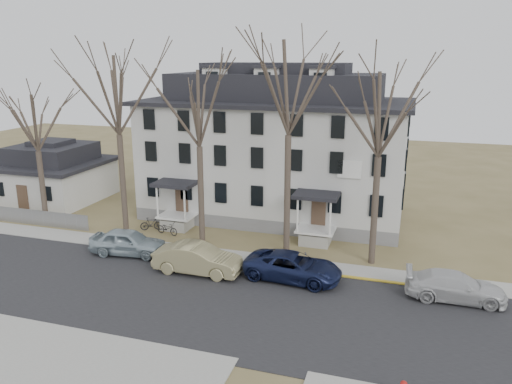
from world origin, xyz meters
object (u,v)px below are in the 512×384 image
(bicycle_right, at_px, (151,224))
(tree_bungalow, at_px, (35,119))
(boarding_house, at_px, (276,149))
(tree_mid_left, at_px, (198,103))
(tree_center, at_px, (289,81))
(car_navy, at_px, (293,267))
(car_white, at_px, (455,287))
(bicycle_left, at_px, (167,229))
(tree_far_left, at_px, (116,90))
(tree_mid_right, at_px, (381,109))
(car_tan, at_px, (198,259))
(car_silver, at_px, (128,243))
(small_house, at_px, (54,175))

(bicycle_right, bearing_deg, tree_bungalow, 71.15)
(boarding_house, xyz_separation_m, tree_mid_left, (-3.00, -8.15, 4.22))
(tree_center, bearing_deg, tree_mid_left, 180.00)
(boarding_house, relative_size, tree_center, 1.41)
(car_navy, height_order, car_white, car_navy)
(bicycle_left, bearing_deg, car_white, -91.40)
(tree_far_left, relative_size, tree_bungalow, 1.27)
(tree_mid_left, height_order, bicycle_left, tree_mid_left)
(tree_bungalow, bearing_deg, tree_mid_right, 0.00)
(car_tan, distance_m, bicycle_right, 8.72)
(tree_bungalow, relative_size, car_navy, 1.92)
(boarding_house, distance_m, tree_bungalow, 18.17)
(tree_center, bearing_deg, car_white, -20.21)
(boarding_house, relative_size, tree_bungalow, 1.93)
(tree_center, xyz_separation_m, car_silver, (-9.74, -3.40, -10.25))
(tree_center, distance_m, bicycle_right, 15.07)
(car_white, bearing_deg, tree_mid_left, 75.01)
(car_tan, bearing_deg, bicycle_left, 41.37)
(tree_mid_left, xyz_separation_m, bicycle_right, (-4.64, 1.23, -9.12))
(car_silver, relative_size, car_tan, 0.93)
(small_house, bearing_deg, tree_far_left, -29.39)
(bicycle_right, bearing_deg, tree_mid_right, -121.61)
(tree_center, xyz_separation_m, car_tan, (-4.24, -4.69, -10.21))
(boarding_house, height_order, car_navy, boarding_house)
(tree_far_left, bearing_deg, car_silver, -56.41)
(tree_bungalow, xyz_separation_m, bicycle_right, (8.36, 1.23, -7.63))
(car_silver, bearing_deg, car_navy, -98.98)
(tree_mid_left, bearing_deg, car_silver, -137.72)
(small_house, relative_size, tree_mid_right, 0.68)
(tree_far_left, height_order, tree_mid_right, tree_far_left)
(tree_far_left, height_order, tree_mid_left, tree_far_left)
(small_house, relative_size, car_white, 1.70)
(car_navy, bearing_deg, boarding_house, 24.32)
(car_silver, relative_size, car_navy, 0.88)
(boarding_house, relative_size, bicycle_right, 12.86)
(tree_mid_left, distance_m, car_white, 18.78)
(car_tan, relative_size, car_white, 1.04)
(tree_far_left, bearing_deg, car_tan, -31.14)
(tree_mid_right, xyz_separation_m, tree_bungalow, (-24.50, 0.00, -1.48))
(tree_mid_left, xyz_separation_m, car_white, (16.13, -3.73, -8.86))
(small_house, height_order, bicycle_left, small_house)
(bicycle_right, bearing_deg, car_navy, -140.30)
(car_silver, xyz_separation_m, car_white, (19.87, -0.33, -0.10))
(car_navy, distance_m, bicycle_left, 11.38)
(boarding_house, xyz_separation_m, tree_mid_right, (8.50, -8.15, 4.22))
(small_house, relative_size, tree_center, 0.59)
(tree_mid_left, bearing_deg, boarding_house, 69.80)
(tree_mid_right, height_order, car_navy, tree_mid_right)
(tree_center, distance_m, car_silver, 14.54)
(small_house, height_order, tree_mid_right, tree_mid_right)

